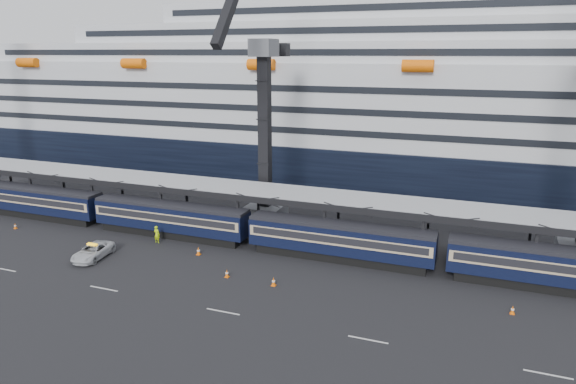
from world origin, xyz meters
name	(u,v)px	position (x,y,z in m)	size (l,w,h in m)	color
ground	(404,319)	(0.00, 0.00, 0.00)	(260.00, 260.00, 0.00)	black
lane_markings	(519,379)	(8.15, -5.23, 0.01)	(111.00, 4.27, 0.02)	beige
train	(372,243)	(-4.65, 10.00, 2.20)	(133.05, 3.00, 4.05)	black
canopy	(427,208)	(0.00, 14.00, 5.25)	(130.00, 6.25, 5.53)	#9C9FA4
cruise_ship	(446,107)	(-1.08, 45.99, 12.34)	(214.09, 28.84, 34.00)	black
crane_dark_near	(263,127)	(-20.00, 18.59, 11.93)	(4.50, 17.75, 35.08)	#4D5055
pickup_truck	(93,252)	(-31.78, 1.37, 0.73)	(2.42, 5.24, 1.46)	silver
worker	(157,234)	(-28.24, 7.50, 0.98)	(0.72, 0.47, 1.97)	#C3EF0C
traffic_cone_a	(15,226)	(-46.96, 5.45, 0.35)	(0.35, 0.35, 0.71)	#FD6608
traffic_cone_b	(198,251)	(-22.13, 6.02, 0.43)	(0.43, 0.43, 0.87)	#FD6608
traffic_cone_c	(227,273)	(-16.78, 2.10, 0.39)	(0.40, 0.40, 0.80)	#FD6608
traffic_cone_d	(274,281)	(-11.97, 1.96, 0.41)	(0.42, 0.42, 0.84)	#FD6608
traffic_cone_e	(513,310)	(8.12, 3.98, 0.37)	(0.37, 0.37, 0.75)	#FD6608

